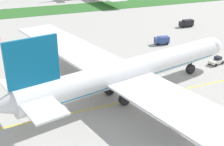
{
  "coord_description": "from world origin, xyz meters",
  "views": [
    {
      "loc": [
        -25.39,
        -49.99,
        30.56
      ],
      "look_at": [
        -1.39,
        6.19,
        3.67
      ],
      "focal_mm": 46.35,
      "sensor_mm": 36.0,
      "label": 1
    }
  ],
  "objects_px": {
    "pushback_tug": "(216,61)",
    "service_truck_catering_van": "(162,40)",
    "service_truck_fuel_bowser": "(186,23)",
    "airliner_foreground": "(128,72)"
  },
  "relations": [
    {
      "from": "service_truck_fuel_bowser",
      "to": "service_truck_catering_van",
      "type": "relative_size",
      "value": 1.17
    },
    {
      "from": "pushback_tug",
      "to": "service_truck_catering_van",
      "type": "xyz_separation_m",
      "value": [
        -4.49,
        21.54,
        0.48
      ]
    },
    {
      "from": "airliner_foreground",
      "to": "service_truck_catering_van",
      "type": "bearing_deg",
      "value": 46.94
    },
    {
      "from": "airliner_foreground",
      "to": "pushback_tug",
      "type": "height_order",
      "value": "airliner_foreground"
    },
    {
      "from": "pushback_tug",
      "to": "service_truck_fuel_bowser",
      "type": "relative_size",
      "value": 1.04
    },
    {
      "from": "service_truck_catering_van",
      "to": "service_truck_fuel_bowser",
      "type": "bearing_deg",
      "value": 36.0
    },
    {
      "from": "service_truck_fuel_bowser",
      "to": "pushback_tug",
      "type": "bearing_deg",
      "value": -114.84
    },
    {
      "from": "pushback_tug",
      "to": "service_truck_catering_van",
      "type": "height_order",
      "value": "service_truck_catering_van"
    },
    {
      "from": "airliner_foreground",
      "to": "service_truck_fuel_bowser",
      "type": "distance_m",
      "value": 65.61
    },
    {
      "from": "pushback_tug",
      "to": "service_truck_fuel_bowser",
      "type": "distance_m",
      "value": 41.18
    }
  ]
}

